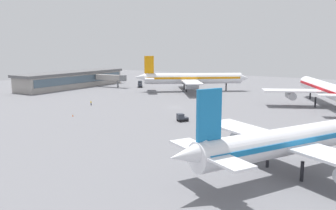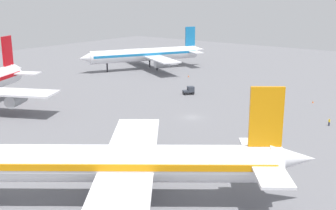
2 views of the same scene
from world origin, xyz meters
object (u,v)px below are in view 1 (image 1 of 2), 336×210
object	(u,v)px
catering_truck	(140,84)
safety_cone_mid_apron	(73,115)
airplane_taxiing	(325,89)
airplane_distant	(297,139)
ground_crew_worker	(91,103)
airplane_at_gate	(192,78)
safety_cone_near_gate	(193,146)
baggage_tug	(182,117)

from	to	relation	value
catering_truck	safety_cone_mid_apron	size ratio (longest dim) A/B	9.58
airplane_taxiing	catering_truck	xyz separation A→B (m)	(-11.43, -92.99, -4.57)
airplane_distant	ground_crew_worker	bearing A→B (deg)	96.77
airplane_at_gate	safety_cone_near_gate	xyz separation A→B (m)	(84.85, 46.11, -5.92)
airplane_taxiing	airplane_at_gate	bearing A→B (deg)	52.95
airplane_taxiing	safety_cone_mid_apron	bearing A→B (deg)	108.10
ground_crew_worker	safety_cone_mid_apron	distance (m)	21.02
ground_crew_worker	safety_cone_mid_apron	xyz separation A→B (m)	(18.43, 10.09, -0.55)
airplane_at_gate	baggage_tug	size ratio (longest dim) A/B	12.74
ground_crew_worker	catering_truck	bearing A→B (deg)	100.10
baggage_tug	ground_crew_worker	size ratio (longest dim) A/B	2.25
baggage_tug	safety_cone_near_gate	bearing A→B (deg)	73.26
ground_crew_worker	airplane_at_gate	bearing A→B (deg)	69.10
catering_truck	baggage_tug	bearing A→B (deg)	12.27
airplane_at_gate	ground_crew_worker	size ratio (longest dim) A/B	28.60
airplane_distant	ground_crew_worker	size ratio (longest dim) A/B	28.62
catering_truck	ground_crew_worker	world-z (taller)	catering_truck
airplane_distant	catering_truck	size ratio (longest dim) A/B	8.31
catering_truck	safety_cone_mid_apron	xyz separation A→B (m)	(74.71, 29.15, -1.40)
airplane_at_gate	catering_truck	xyz separation A→B (m)	(-0.10, -31.30, -4.53)
baggage_tug	catering_truck	world-z (taller)	catering_truck
baggage_tug	airplane_at_gate	bearing A→B (deg)	-115.93
baggage_tug	catering_truck	bearing A→B (deg)	-97.36
safety_cone_near_gate	airplane_distant	bearing A→B (deg)	81.79
airplane_distant	baggage_tug	distance (m)	45.75
catering_truck	safety_cone_near_gate	world-z (taller)	catering_truck
ground_crew_worker	baggage_tug	bearing A→B (deg)	-17.36
airplane_distant	ground_crew_worker	distance (m)	86.86
airplane_at_gate	catering_truck	size ratio (longest dim) A/B	8.31
airplane_taxiing	ground_crew_worker	size ratio (longest dim) A/B	31.46
airplane_taxiing	catering_truck	bearing A→B (deg)	56.35
airplane_taxiing	airplane_distant	size ratio (longest dim) A/B	1.10
baggage_tug	safety_cone_mid_apron	world-z (taller)	baggage_tug
airplane_at_gate	airplane_taxiing	xyz separation A→B (m)	(11.33, 61.69, 0.04)
baggage_tug	safety_cone_near_gate	xyz separation A→B (m)	(22.08, 15.55, -0.86)
catering_truck	ground_crew_worker	bearing A→B (deg)	-13.56
airplane_at_gate	safety_cone_mid_apron	xyz separation A→B (m)	(74.62, -2.15, -5.92)
airplane_distant	safety_cone_near_gate	bearing A→B (deg)	110.13
airplane_taxiing	safety_cone_mid_apron	distance (m)	90.09
airplane_at_gate	safety_cone_mid_apron	bearing A→B (deg)	-128.38
airplane_at_gate	baggage_tug	xyz separation A→B (m)	(62.77, 30.56, -5.07)
airplane_taxiing	baggage_tug	bearing A→B (deg)	122.17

